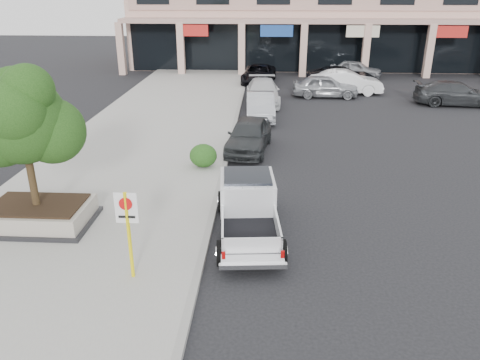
# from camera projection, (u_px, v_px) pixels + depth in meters

# --- Properties ---
(ground) EXTENTS (120.00, 120.00, 0.00)m
(ground) POSITION_uv_depth(u_px,v_px,m) (260.00, 238.00, 13.83)
(ground) COLOR black
(ground) RESTS_ON ground
(sidewalk) EXTENTS (8.00, 52.00, 0.15)m
(sidewalk) POSITION_uv_depth(u_px,v_px,m) (132.00, 161.00, 19.63)
(sidewalk) COLOR gray
(sidewalk) RESTS_ON ground
(curb) EXTENTS (0.20, 52.00, 0.15)m
(curb) POSITION_uv_depth(u_px,v_px,m) (225.00, 163.00, 19.42)
(curb) COLOR gray
(curb) RESTS_ON ground
(strip_mall) EXTENTS (40.55, 12.43, 9.50)m
(strip_mall) POSITION_uv_depth(u_px,v_px,m) (354.00, 11.00, 42.88)
(strip_mall) COLOR tan
(strip_mall) RESTS_ON ground
(planter) EXTENTS (3.20, 2.20, 0.68)m
(planter) POSITION_uv_depth(u_px,v_px,m) (39.00, 214.00, 14.18)
(planter) COLOR black
(planter) RESTS_ON sidewalk
(planter_tree) EXTENTS (2.90, 2.55, 4.00)m
(planter_tree) POSITION_uv_depth(u_px,v_px,m) (29.00, 119.00, 13.19)
(planter_tree) COLOR black
(planter_tree) RESTS_ON planter
(no_parking_sign) EXTENTS (0.55, 0.09, 2.30)m
(no_parking_sign) POSITION_uv_depth(u_px,v_px,m) (128.00, 224.00, 11.16)
(no_parking_sign) COLOR yellow
(no_parking_sign) RESTS_ON sidewalk
(hedge) EXTENTS (1.10, 0.99, 0.93)m
(hedge) POSITION_uv_depth(u_px,v_px,m) (203.00, 156.00, 18.69)
(hedge) COLOR #1D3E11
(hedge) RESTS_ON sidewalk
(pickup_truck) EXTENTS (2.26, 5.10, 1.56)m
(pickup_truck) POSITION_uv_depth(u_px,v_px,m) (249.00, 210.00, 13.75)
(pickup_truck) COLOR silver
(pickup_truck) RESTS_ON ground
(curb_car_a) EXTENTS (2.23, 4.47, 1.46)m
(curb_car_a) POSITION_uv_depth(u_px,v_px,m) (249.00, 135.00, 20.90)
(curb_car_a) COLOR #292C2E
(curb_car_a) RESTS_ON ground
(curb_car_b) EXTENTS (1.70, 4.39, 1.43)m
(curb_car_b) POSITION_uv_depth(u_px,v_px,m) (260.00, 106.00, 26.01)
(curb_car_b) COLOR #A4A5AB
(curb_car_b) RESTS_ON ground
(curb_car_c) EXTENTS (2.25, 5.13, 1.46)m
(curb_car_c) POSITION_uv_depth(u_px,v_px,m) (263.00, 92.00, 29.41)
(curb_car_c) COLOR silver
(curb_car_c) RESTS_ON ground
(curb_car_d) EXTENTS (2.71, 5.23, 1.41)m
(curb_car_d) POSITION_uv_depth(u_px,v_px,m) (259.00, 74.00, 35.50)
(curb_car_d) COLOR black
(curb_car_d) RESTS_ON ground
(lot_car_a) EXTENTS (4.38, 1.83, 1.48)m
(lot_car_a) POSITION_uv_depth(u_px,v_px,m) (325.00, 86.00, 31.10)
(lot_car_a) COLOR #989A9F
(lot_car_a) RESTS_ON ground
(lot_car_b) EXTENTS (4.87, 1.75, 1.60)m
(lot_car_b) POSITION_uv_depth(u_px,v_px,m) (346.00, 82.00, 32.07)
(lot_car_b) COLOR white
(lot_car_b) RESTS_ON ground
(lot_car_c) EXTENTS (5.14, 2.41, 1.45)m
(lot_car_c) POSITION_uv_depth(u_px,v_px,m) (456.00, 93.00, 29.03)
(lot_car_c) COLOR #2A2C2F
(lot_car_c) RESTS_ON ground
(lot_car_d) EXTENTS (5.50, 3.07, 1.45)m
(lot_car_d) POSITION_uv_depth(u_px,v_px,m) (343.00, 77.00, 34.37)
(lot_car_d) COLOR black
(lot_car_d) RESTS_ON ground
(lot_car_e) EXTENTS (4.41, 2.69, 1.40)m
(lot_car_e) POSITION_uv_depth(u_px,v_px,m) (356.00, 69.00, 37.68)
(lot_car_e) COLOR #919298
(lot_car_e) RESTS_ON ground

